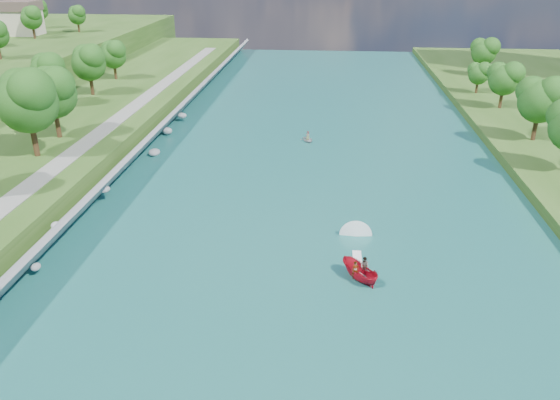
# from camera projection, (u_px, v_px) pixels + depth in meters

# --- Properties ---
(ground) EXTENTS (260.00, 260.00, 0.00)m
(ground) POSITION_uv_depth(u_px,v_px,m) (297.00, 316.00, 46.77)
(ground) COLOR #2D5119
(ground) RESTS_ON ground
(river_water) EXTENTS (55.00, 240.00, 0.10)m
(river_water) POSITION_uv_depth(u_px,v_px,m) (308.00, 215.00, 64.89)
(river_water) COLOR #175459
(river_water) RESTS_ON ground
(riprap_bank) EXTENTS (4.70, 236.00, 4.05)m
(riprap_bank) POSITION_uv_depth(u_px,v_px,m) (93.00, 196.00, 65.51)
(riprap_bank) COLOR slate
(riprap_bank) RESTS_ON ground
(riverside_path) EXTENTS (3.00, 200.00, 0.10)m
(riverside_path) POSITION_uv_depth(u_px,v_px,m) (41.00, 178.00, 66.16)
(riverside_path) COLOR gray
(riverside_path) RESTS_ON berm_west
(trees_ridge) EXTENTS (21.49, 53.76, 9.50)m
(trees_ridge) POSITION_uv_depth(u_px,v_px,m) (23.00, 21.00, 131.39)
(trees_ridge) COLOR #244813
(trees_ridge) RESTS_ON ridge_west
(motorboat) EXTENTS (4.20, 19.11, 2.16)m
(motorboat) POSITION_uv_depth(u_px,v_px,m) (359.00, 266.00, 52.63)
(motorboat) COLOR #AE0D1E
(motorboat) RESTS_ON river_water
(raft) EXTENTS (2.95, 3.46, 1.65)m
(raft) POSITION_uv_depth(u_px,v_px,m) (308.00, 139.00, 89.96)
(raft) COLOR #93969B
(raft) RESTS_ON river_water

